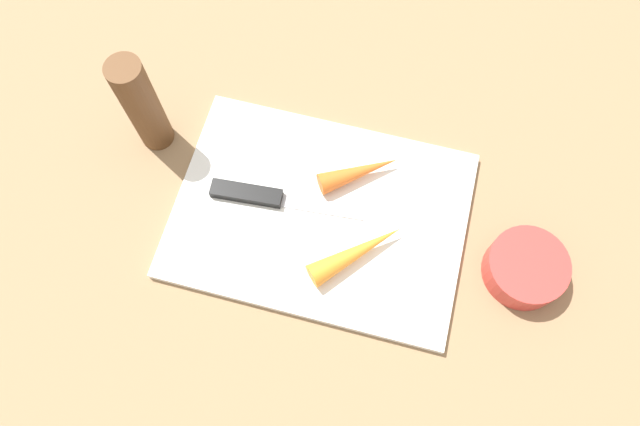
% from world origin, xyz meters
% --- Properties ---
extents(ground_plane, '(1.40, 1.40, 0.00)m').
position_xyz_m(ground_plane, '(0.00, 0.00, 0.00)').
color(ground_plane, '#8C6D4C').
extents(cutting_board, '(0.36, 0.26, 0.01)m').
position_xyz_m(cutting_board, '(0.00, 0.00, 0.01)').
color(cutting_board, white).
rests_on(cutting_board, ground_plane).
extents(knife, '(0.20, 0.04, 0.01)m').
position_xyz_m(knife, '(-0.08, 0.00, 0.02)').
color(knife, '#B7B7BC').
rests_on(knife, cutting_board).
extents(carrot_long, '(0.11, 0.11, 0.03)m').
position_xyz_m(carrot_long, '(0.06, -0.04, 0.03)').
color(carrot_long, orange).
rests_on(carrot_long, cutting_board).
extents(carrot_short, '(0.10, 0.08, 0.03)m').
position_xyz_m(carrot_short, '(0.04, 0.06, 0.03)').
color(carrot_short, orange).
rests_on(carrot_short, cutting_board).
extents(small_bowl, '(0.10, 0.10, 0.04)m').
position_xyz_m(small_bowl, '(0.26, -0.01, 0.02)').
color(small_bowl, red).
rests_on(small_bowl, ground_plane).
extents(pepper_grinder, '(0.04, 0.04, 0.15)m').
position_xyz_m(pepper_grinder, '(-0.24, 0.06, 0.08)').
color(pepper_grinder, brown).
rests_on(pepper_grinder, ground_plane).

